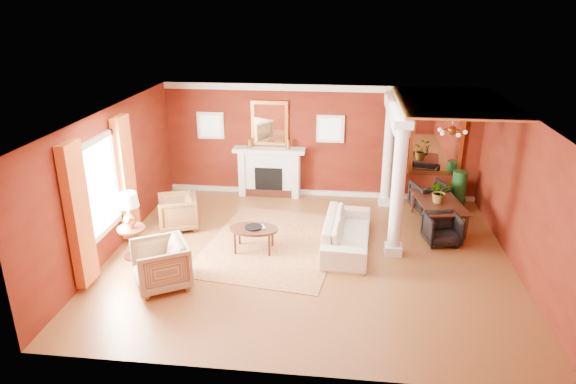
# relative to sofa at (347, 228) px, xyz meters

# --- Properties ---
(ground) EXTENTS (8.00, 8.00, 0.00)m
(ground) POSITION_rel_sofa_xyz_m (-0.76, -0.49, -0.45)
(ground) COLOR brown
(ground) RESTS_ON ground
(room_shell) EXTENTS (8.04, 7.04, 2.92)m
(room_shell) POSITION_rel_sofa_xyz_m (-0.76, -0.49, 1.57)
(room_shell) COLOR maroon
(room_shell) RESTS_ON ground
(fireplace) EXTENTS (1.85, 0.42, 1.29)m
(fireplace) POSITION_rel_sofa_xyz_m (-2.06, 2.82, 0.19)
(fireplace) COLOR silver
(fireplace) RESTS_ON ground
(overmantel_mirror) EXTENTS (0.95, 0.07, 1.15)m
(overmantel_mirror) POSITION_rel_sofa_xyz_m (-2.06, 2.96, 1.45)
(overmantel_mirror) COLOR gold
(overmantel_mirror) RESTS_ON fireplace
(flank_window_left) EXTENTS (0.70, 0.07, 0.70)m
(flank_window_left) POSITION_rel_sofa_xyz_m (-3.61, 2.97, 1.35)
(flank_window_left) COLOR silver
(flank_window_left) RESTS_ON room_shell
(flank_window_right) EXTENTS (0.70, 0.07, 0.70)m
(flank_window_right) POSITION_rel_sofa_xyz_m (-0.51, 2.97, 1.35)
(flank_window_right) COLOR silver
(flank_window_right) RESTS_ON room_shell
(left_window) EXTENTS (0.21, 2.55, 2.60)m
(left_window) POSITION_rel_sofa_xyz_m (-4.65, -1.09, 0.97)
(left_window) COLOR white
(left_window) RESTS_ON room_shell
(column_front) EXTENTS (0.36, 0.36, 2.80)m
(column_front) POSITION_rel_sofa_xyz_m (0.94, -0.19, 0.98)
(column_front) COLOR silver
(column_front) RESTS_ON ground
(column_back) EXTENTS (0.36, 0.36, 2.80)m
(column_back) POSITION_rel_sofa_xyz_m (0.94, 2.51, 0.98)
(column_back) COLOR silver
(column_back) RESTS_ON ground
(header_beam) EXTENTS (0.30, 3.20, 0.32)m
(header_beam) POSITION_rel_sofa_xyz_m (0.94, 1.41, 2.17)
(header_beam) COLOR silver
(header_beam) RESTS_ON column_front
(amber_ceiling) EXTENTS (2.30, 3.40, 0.04)m
(amber_ceiling) POSITION_rel_sofa_xyz_m (2.09, 1.26, 2.42)
(amber_ceiling) COLOR #D6863E
(amber_ceiling) RESTS_ON room_shell
(dining_mirror) EXTENTS (1.30, 0.07, 1.70)m
(dining_mirror) POSITION_rel_sofa_xyz_m (2.14, 2.96, 1.10)
(dining_mirror) COLOR gold
(dining_mirror) RESTS_ON room_shell
(chandelier) EXTENTS (0.60, 0.62, 0.75)m
(chandelier) POSITION_rel_sofa_xyz_m (2.14, 1.31, 1.80)
(chandelier) COLOR #B27338
(chandelier) RESTS_ON room_shell
(crown_trim) EXTENTS (8.00, 0.08, 0.16)m
(crown_trim) POSITION_rel_sofa_xyz_m (-0.76, 2.97, 2.37)
(crown_trim) COLOR silver
(crown_trim) RESTS_ON room_shell
(base_trim) EXTENTS (8.00, 0.08, 0.12)m
(base_trim) POSITION_rel_sofa_xyz_m (-0.76, 2.97, -0.39)
(base_trim) COLOR silver
(base_trim) RESTS_ON ground
(rug) EXTENTS (3.11, 3.86, 0.01)m
(rug) POSITION_rel_sofa_xyz_m (-1.56, -0.05, -0.44)
(rug) COLOR maroon
(rug) RESTS_ON ground
(sofa) EXTENTS (0.81, 2.34, 0.90)m
(sofa) POSITION_rel_sofa_xyz_m (0.00, 0.00, 0.00)
(sofa) COLOR #EEE1C8
(sofa) RESTS_ON ground
(armchair_leopard) EXTENTS (1.01, 1.04, 0.85)m
(armchair_leopard) POSITION_rel_sofa_xyz_m (-3.80, 0.53, -0.03)
(armchair_leopard) COLOR black
(armchair_leopard) RESTS_ON ground
(armchair_stripe) EXTENTS (1.21, 1.23, 0.95)m
(armchair_stripe) POSITION_rel_sofa_xyz_m (-3.32, -1.93, 0.02)
(armchair_stripe) COLOR tan
(armchair_stripe) RESTS_ON ground
(coffee_table) EXTENTS (1.00, 1.00, 0.51)m
(coffee_table) POSITION_rel_sofa_xyz_m (-1.90, -0.36, 0.01)
(coffee_table) COLOR black
(coffee_table) RESTS_ON ground
(coffee_book) EXTENTS (0.16, 0.09, 0.23)m
(coffee_book) POSITION_rel_sofa_xyz_m (-1.85, -0.35, 0.17)
(coffee_book) COLOR black
(coffee_book) RESTS_ON coffee_table
(side_table) EXTENTS (0.55, 0.55, 1.39)m
(side_table) POSITION_rel_sofa_xyz_m (-4.26, -0.93, 0.47)
(side_table) COLOR black
(side_table) RESTS_ON ground
(dining_table) EXTENTS (0.83, 1.74, 0.93)m
(dining_table) POSITION_rel_sofa_xyz_m (2.09, 1.36, 0.01)
(dining_table) COLOR black
(dining_table) RESTS_ON ground
(dining_chair_near) EXTENTS (0.80, 0.76, 0.71)m
(dining_chair_near) POSITION_rel_sofa_xyz_m (2.00, 0.43, -0.09)
(dining_chair_near) COLOR black
(dining_chair_near) RESTS_ON ground
(dining_chair_far) EXTENTS (0.96, 0.93, 0.79)m
(dining_chair_far) POSITION_rel_sofa_xyz_m (1.97, 2.25, -0.06)
(dining_chair_far) COLOR black
(dining_chair_far) RESTS_ON ground
(green_urn) EXTENTS (0.40, 0.40, 0.95)m
(green_urn) POSITION_rel_sofa_xyz_m (2.71, 2.51, -0.08)
(green_urn) COLOR #15421A
(green_urn) RESTS_ON ground
(potted_plant) EXTENTS (0.57, 0.61, 0.41)m
(potted_plant) POSITION_rel_sofa_xyz_m (2.03, 1.29, 0.69)
(potted_plant) COLOR #26591E
(potted_plant) RESTS_ON dining_table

